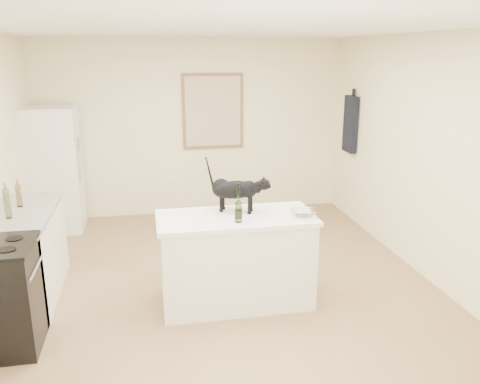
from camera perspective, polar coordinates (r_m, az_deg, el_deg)
name	(u,v)px	position (r m, az deg, el deg)	size (l,w,h in m)	color
floor	(223,293)	(5.19, -1.98, -11.60)	(5.50, 5.50, 0.00)	#91764D
ceiling	(220,28)	(4.61, -2.31, 18.42)	(5.50, 5.50, 0.00)	white
wall_back	(193,128)	(7.41, -5.47, 7.36)	(4.50, 4.50, 0.00)	beige
wall_front	(321,316)	(2.23, 9.32, -13.99)	(4.50, 4.50, 0.00)	beige
wall_right	(434,161)	(5.54, 21.58, 3.36)	(5.50, 5.50, 0.00)	beige
island_base	(236,262)	(4.84, -0.47, -8.07)	(1.44, 0.67, 0.86)	white
island_top	(236,218)	(4.68, -0.48, -3.03)	(1.50, 0.70, 0.04)	white
left_cabinets	(24,257)	(5.38, -23.71, -6.96)	(0.60, 1.40, 0.86)	white
left_countertop	(19,215)	(5.23, -24.25, -2.41)	(0.62, 1.44, 0.04)	gray
stove	(0,299)	(4.58, -26.08, -11.04)	(0.60, 0.60, 0.90)	black
fridge	(54,170)	(7.18, -20.73, 2.44)	(0.68, 0.68, 1.70)	white
artwork_frame	(213,111)	(7.39, -3.16, 9.33)	(0.90, 0.03, 1.10)	brown
artwork_canvas	(213,111)	(7.37, -3.14, 9.31)	(0.82, 0.00, 1.02)	beige
hanging_garment	(350,124)	(7.28, 12.67, 7.67)	(0.08, 0.34, 0.80)	black
black_cat	(235,192)	(4.75, -0.57, 0.00)	(0.56, 0.17, 0.39)	black
wine_bottle	(238,205)	(4.46, -0.19, -1.55)	(0.07, 0.07, 0.32)	#265321
glass_bowl	(303,213)	(4.70, 7.37, -2.43)	(0.24, 0.24, 0.06)	silver
fridge_paper	(79,143)	(7.18, -18.12, 5.42)	(0.01, 0.15, 0.19)	beige
counter_bottle_cluster	(12,200)	(5.19, -24.91, -0.88)	(0.08, 0.42, 0.29)	#335B1F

